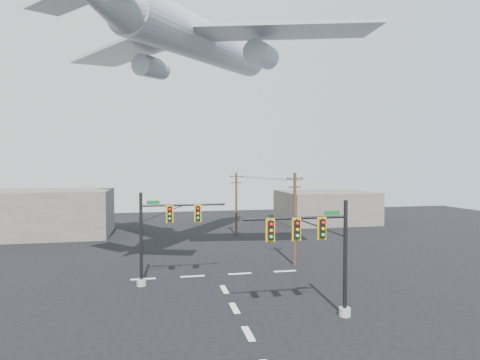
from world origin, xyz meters
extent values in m
plane|color=black|center=(0.00, 0.00, 0.00)|extent=(120.00, 120.00, 0.00)
cube|color=silver|center=(0.00, 0.00, 0.01)|extent=(0.40, 2.00, 0.01)
cube|color=silver|center=(0.00, 4.00, 0.01)|extent=(0.40, 2.00, 0.01)
cube|color=silver|center=(0.00, 8.00, 0.01)|extent=(0.40, 2.00, 0.01)
cube|color=silver|center=(-6.00, 12.00, 0.01)|extent=(2.00, 0.40, 0.01)
cube|color=silver|center=(-2.00, 12.00, 0.01)|extent=(2.00, 0.40, 0.01)
cube|color=silver|center=(2.00, 12.00, 0.01)|extent=(2.00, 0.40, 0.01)
cube|color=silver|center=(6.00, 12.00, 0.01)|extent=(2.00, 0.40, 0.01)
cylinder|color=gray|center=(6.33, 1.33, 0.25)|extent=(0.71, 0.71, 0.51)
cylinder|color=black|center=(6.33, 1.33, 3.54)|extent=(0.24, 0.24, 7.09)
cylinder|color=black|center=(3.16, 1.33, 6.08)|extent=(6.34, 0.16, 0.16)
cylinder|color=black|center=(4.75, 1.33, 5.47)|extent=(3.40, 0.08, 0.08)
cube|color=black|center=(4.75, 1.17, 5.44)|extent=(0.34, 0.30, 1.11)
cube|color=#BF8B0B|center=(4.75, 1.19, 5.44)|extent=(0.56, 0.04, 1.37)
sphere|color=red|center=(4.75, 1.00, 5.79)|extent=(0.20, 0.20, 0.20)
sphere|color=#D7990B|center=(4.75, 1.00, 5.44)|extent=(0.20, 0.20, 0.20)
sphere|color=#0BB94A|center=(4.75, 1.00, 5.08)|extent=(0.20, 0.20, 0.20)
cube|color=black|center=(3.16, 1.17, 5.44)|extent=(0.34, 0.30, 1.11)
cube|color=#BF8B0B|center=(3.16, 1.19, 5.44)|extent=(0.56, 0.04, 1.37)
sphere|color=red|center=(3.16, 1.00, 5.79)|extent=(0.20, 0.20, 0.20)
sphere|color=#D7990B|center=(3.16, 1.00, 5.44)|extent=(0.20, 0.20, 0.20)
sphere|color=#0BB94A|center=(3.16, 1.00, 5.08)|extent=(0.20, 0.20, 0.20)
cube|color=black|center=(1.57, 1.17, 5.44)|extent=(0.34, 0.30, 1.11)
cube|color=#BF8B0B|center=(1.57, 1.19, 5.44)|extent=(0.56, 0.04, 1.37)
sphere|color=red|center=(1.57, 1.00, 5.79)|extent=(0.20, 0.20, 0.20)
sphere|color=#D7990B|center=(1.57, 1.00, 5.44)|extent=(0.20, 0.20, 0.20)
sphere|color=#0BB94A|center=(1.57, 1.00, 5.08)|extent=(0.20, 0.20, 0.20)
cube|color=#0C541F|center=(5.42, 1.26, 6.33)|extent=(0.96, 0.04, 0.26)
cylinder|color=gray|center=(-6.04, 10.18, 0.25)|extent=(0.71, 0.71, 0.51)
cylinder|color=black|center=(-6.04, 10.18, 3.57)|extent=(0.24, 0.24, 7.14)
cylinder|color=black|center=(-2.81, 10.18, 6.12)|extent=(6.45, 0.16, 0.16)
cylinder|color=black|center=(-4.43, 10.18, 5.51)|extent=(3.45, 0.08, 0.08)
cube|color=black|center=(-3.89, 10.03, 5.47)|extent=(0.35, 0.31, 1.12)
cube|color=#BF8B0B|center=(-3.89, 10.05, 5.47)|extent=(0.56, 0.04, 1.38)
sphere|color=red|center=(-3.89, 9.86, 5.83)|extent=(0.20, 0.20, 0.20)
sphere|color=#D7990B|center=(-3.89, 9.86, 5.47)|extent=(0.20, 0.20, 0.20)
sphere|color=#0BB94A|center=(-3.89, 9.86, 5.12)|extent=(0.20, 0.20, 0.20)
cube|color=black|center=(-1.74, 10.03, 5.47)|extent=(0.35, 0.31, 1.12)
cube|color=#BF8B0B|center=(-1.74, 10.05, 5.47)|extent=(0.56, 0.04, 1.38)
sphere|color=red|center=(-1.74, 9.86, 5.83)|extent=(0.20, 0.20, 0.20)
sphere|color=#D7990B|center=(-1.74, 9.86, 5.47)|extent=(0.20, 0.20, 0.20)
sphere|color=#0BB94A|center=(-1.74, 9.86, 5.12)|extent=(0.20, 0.20, 0.20)
cube|color=#0C541F|center=(-5.12, 10.12, 6.37)|extent=(0.97, 0.04, 0.27)
cylinder|color=#4E3021|center=(7.51, 13.80, 4.27)|extent=(0.28, 0.28, 8.54)
cube|color=#4E3021|center=(7.51, 13.80, 7.97)|extent=(1.69, 0.51, 0.11)
cube|color=#4E3021|center=(7.51, 13.80, 7.21)|extent=(1.32, 0.42, 0.11)
cylinder|color=black|center=(6.78, 13.62, 8.07)|extent=(0.09, 0.09, 0.11)
cylinder|color=black|center=(7.51, 13.80, 8.07)|extent=(0.09, 0.09, 0.11)
cylinder|color=black|center=(8.25, 13.98, 8.07)|extent=(0.09, 0.09, 0.11)
cylinder|color=#4E3021|center=(5.22, 29.91, 4.15)|extent=(0.28, 0.28, 8.30)
cube|color=#4E3021|center=(5.22, 29.91, 7.74)|extent=(1.68, 0.15, 0.11)
cube|color=#4E3021|center=(5.22, 29.91, 6.99)|extent=(1.31, 0.15, 0.11)
cylinder|color=black|center=(4.47, 29.93, 7.83)|extent=(0.09, 0.09, 0.11)
cylinder|color=black|center=(5.22, 29.91, 7.83)|extent=(0.09, 0.09, 0.11)
cylinder|color=black|center=(5.97, 29.89, 7.83)|extent=(0.09, 0.09, 0.11)
cylinder|color=black|center=(5.61, 21.86, 7.81)|extent=(2.31, 16.11, 0.03)
cylinder|color=black|center=(7.12, 21.86, 7.81)|extent=(2.34, 16.11, 0.03)
cylinder|color=#A7ABB3|center=(-0.36, 16.14, 20.53)|extent=(15.85, 20.99, 5.63)
cone|color=#A7ABB3|center=(7.39, 27.57, 21.78)|extent=(5.98, 6.44, 4.04)
cube|color=#A7ABB3|center=(-7.88, 19.39, 20.05)|extent=(11.85, 15.16, 0.74)
cube|color=#A7ABB3|center=(5.43, 10.35, 20.05)|extent=(15.25, 7.33, 0.74)
cylinder|color=#A7ABB3|center=(-5.28, 18.92, 18.68)|extent=(3.79, 4.26, 2.34)
cylinder|color=#A7ABB3|center=(4.03, 12.60, 18.68)|extent=(3.79, 4.26, 2.34)
cube|color=#A7ABB3|center=(-10.77, 7.23, 19.78)|extent=(5.56, 5.88, 0.42)
cube|color=slate|center=(-20.00, 35.00, 3.00)|extent=(18.00, 10.00, 6.00)
cube|color=slate|center=(22.00, 40.00, 2.50)|extent=(14.00, 12.00, 5.00)
camera|label=1|loc=(-4.79, -20.97, 9.14)|focal=30.00mm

